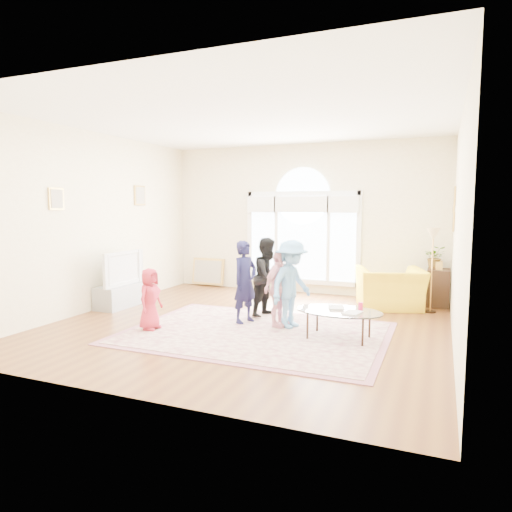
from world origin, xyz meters
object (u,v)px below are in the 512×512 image
at_px(coffee_table, 339,312).
at_px(area_rug, 256,333).
at_px(television, 119,268).
at_px(tv_console, 120,296).
at_px(armchair, 390,289).

bearing_deg(coffee_table, area_rug, -168.65).
distance_m(area_rug, television, 3.21).
bearing_deg(tv_console, armchair, 20.42).
relative_size(coffee_table, armchair, 1.10).
distance_m(television, coffee_table, 4.29).
height_order(television, armchair, television).
bearing_deg(area_rug, tv_console, 166.76).
distance_m(tv_console, armchair, 5.03).
bearing_deg(tv_console, coffee_table, -7.33).
xyz_separation_m(television, coffee_table, (4.25, -0.55, -0.33)).
bearing_deg(area_rug, television, 166.73).
relative_size(tv_console, television, 0.91).
xyz_separation_m(area_rug, armchair, (1.66, 2.47, 0.36)).
bearing_deg(armchair, area_rug, 38.11).
bearing_deg(television, area_rug, -13.27).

